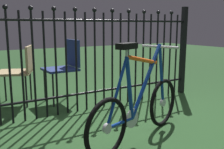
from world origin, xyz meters
The scene contains 5 objects.
ground_plane centered at (0.00, 0.00, 0.00)m, with size 20.00×20.00×0.00m, color #244823.
iron_fence centered at (-0.04, 0.85, 0.67)m, with size 3.43×0.07×1.34m.
bicycle centered at (0.01, -0.22, 0.33)m, with size 1.36×0.56×0.92m.
chair_navy centered at (-0.08, 1.35, 0.53)m, with size 0.44×0.43×0.87m.
chair_tan centered at (-0.65, 1.54, 0.49)m, with size 0.58×0.58×0.79m.
Camera 1 is at (-1.42, -2.06, 1.06)m, focal length 41.99 mm.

